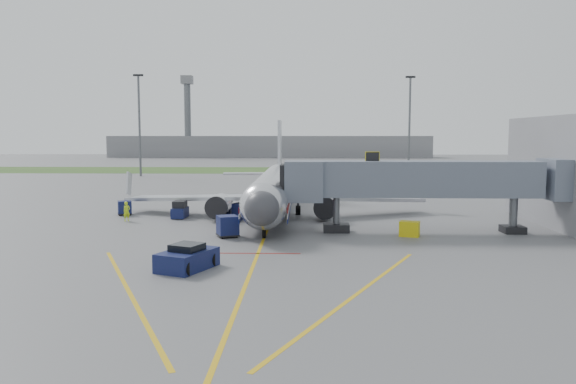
{
  "coord_description": "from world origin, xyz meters",
  "views": [
    {
      "loc": [
        3.25,
        -42.7,
        8.28
      ],
      "look_at": [
        1.78,
        7.33,
        3.2
      ],
      "focal_mm": 35.0,
      "sensor_mm": 36.0,
      "label": 1
    }
  ],
  "objects_px": {
    "baggage_tug": "(180,210)",
    "pushback_tug": "(187,258)",
    "ramp_worker": "(127,211)",
    "airliner": "(273,190)",
    "belt_loader": "(228,210)"
  },
  "relations": [
    {
      "from": "baggage_tug",
      "to": "pushback_tug",
      "type": "bearing_deg",
      "value": -76.3
    },
    {
      "from": "pushback_tug",
      "to": "ramp_worker",
      "type": "height_order",
      "value": "ramp_worker"
    },
    {
      "from": "airliner",
      "to": "ramp_worker",
      "type": "bearing_deg",
      "value": -160.94
    },
    {
      "from": "belt_loader",
      "to": "ramp_worker",
      "type": "relative_size",
      "value": 2.12
    },
    {
      "from": "baggage_tug",
      "to": "belt_loader",
      "type": "bearing_deg",
      "value": 29.21
    },
    {
      "from": "pushback_tug",
      "to": "baggage_tug",
      "type": "height_order",
      "value": "baggage_tug"
    },
    {
      "from": "airliner",
      "to": "belt_loader",
      "type": "relative_size",
      "value": 8.82
    },
    {
      "from": "baggage_tug",
      "to": "belt_loader",
      "type": "distance_m",
      "value": 5.13
    },
    {
      "from": "baggage_tug",
      "to": "ramp_worker",
      "type": "height_order",
      "value": "ramp_worker"
    },
    {
      "from": "pushback_tug",
      "to": "belt_loader",
      "type": "bearing_deg",
      "value": 91.84
    },
    {
      "from": "pushback_tug",
      "to": "ramp_worker",
      "type": "relative_size",
      "value": 2.34
    },
    {
      "from": "belt_loader",
      "to": "baggage_tug",
      "type": "bearing_deg",
      "value": -150.79
    },
    {
      "from": "airliner",
      "to": "baggage_tug",
      "type": "distance_m",
      "value": 9.76
    },
    {
      "from": "pushback_tug",
      "to": "airliner",
      "type": "bearing_deg",
      "value": 80.53
    },
    {
      "from": "pushback_tug",
      "to": "belt_loader",
      "type": "relative_size",
      "value": 1.1
    }
  ]
}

